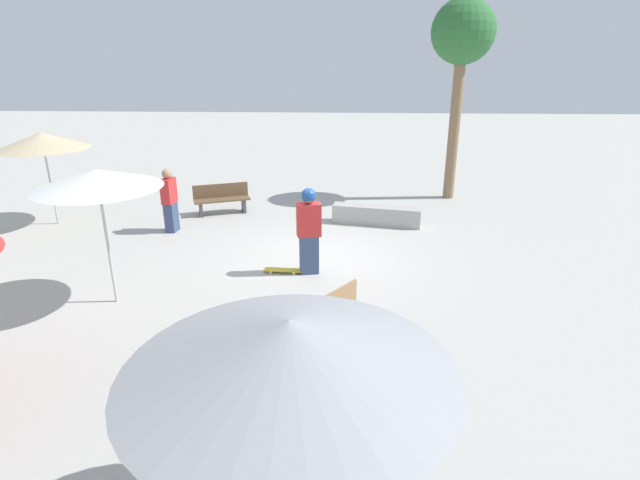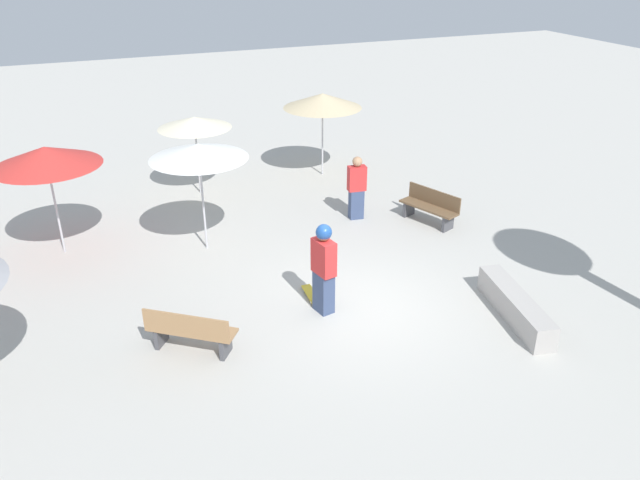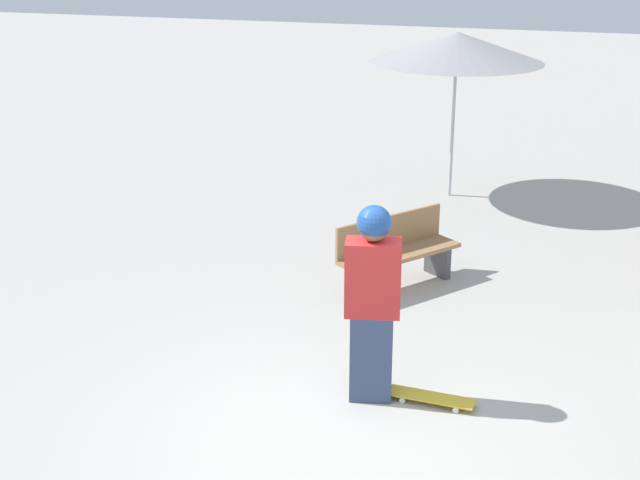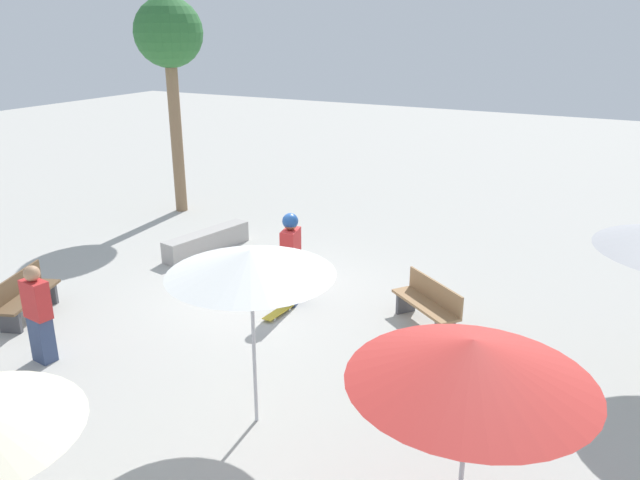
% 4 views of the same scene
% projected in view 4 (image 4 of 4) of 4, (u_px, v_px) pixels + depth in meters
% --- Properties ---
extents(ground_plane, '(60.00, 60.00, 0.00)m').
position_uv_depth(ground_plane, '(264.00, 294.00, 12.81)').
color(ground_plane, '#B2AFA8').
extents(skater_main, '(0.54, 0.37, 1.86)m').
position_uv_depth(skater_main, '(291.00, 256.00, 12.04)').
color(skater_main, '#38476B').
rests_on(skater_main, ground_plane).
extents(skateboard, '(0.81, 0.25, 0.07)m').
position_uv_depth(skateboard, '(278.00, 312.00, 11.86)').
color(skateboard, gold).
rests_on(skateboard, ground_plane).
extents(concrete_ledge, '(2.44, 0.89, 0.51)m').
position_uv_depth(concrete_ledge, '(207.00, 241.00, 15.09)').
color(concrete_ledge, '#A8A39E').
rests_on(concrete_ledge, ground_plane).
extents(bench_near, '(1.31, 1.54, 0.85)m').
position_uv_depth(bench_near, '(428.00, 304.00, 11.34)').
color(bench_near, '#47474C').
rests_on(bench_near, ground_plane).
extents(bench_far, '(1.65, 0.98, 0.85)m').
position_uv_depth(bench_far, '(25.00, 296.00, 11.66)').
color(bench_far, '#47474C').
rests_on(bench_far, ground_plane).
extents(shade_umbrella_white, '(2.20, 2.20, 2.55)m').
position_uv_depth(shade_umbrella_white, '(251.00, 262.00, 7.94)').
color(shade_umbrella_white, '#B7B7BC').
rests_on(shade_umbrella_white, ground_plane).
extents(shade_umbrella_red, '(2.35, 2.35, 2.55)m').
position_uv_depth(shade_umbrella_red, '(472.00, 361.00, 5.71)').
color(shade_umbrella_red, '#B7B7BC').
rests_on(shade_umbrella_red, ground_plane).
extents(palm_tree_left, '(1.87, 1.87, 5.95)m').
position_uv_depth(palm_tree_left, '(169.00, 40.00, 16.93)').
color(palm_tree_left, '#896B4C').
rests_on(palm_tree_left, ground_plane).
extents(bystander_watching, '(0.31, 0.48, 1.67)m').
position_uv_depth(bystander_watching, '(38.00, 314.00, 10.01)').
color(bystander_watching, '#38476B').
rests_on(bystander_watching, ground_plane).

